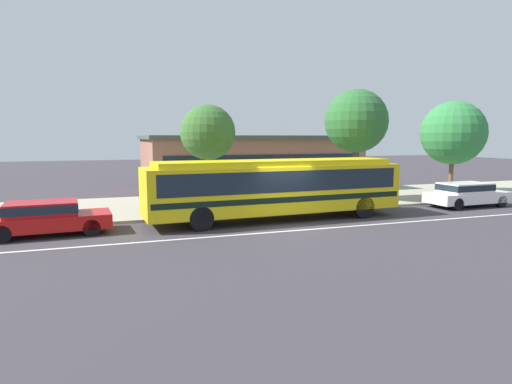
{
  "coord_description": "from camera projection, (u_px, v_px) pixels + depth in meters",
  "views": [
    {
      "loc": [
        -7.35,
        -16.66,
        3.7
      ],
      "look_at": [
        -0.9,
        1.68,
        1.3
      ],
      "focal_mm": 31.04,
      "sensor_mm": 36.0,
      "label": 1
    }
  ],
  "objects": [
    {
      "name": "lane_stripe_center",
      "position": [
        298.0,
        230.0,
        17.72
      ],
      "size": [
        56.0,
        0.16,
        0.01
      ],
      "primitive_type": "cube",
      "color": "silver",
      "rests_on": "ground_plane"
    },
    {
      "name": "bus_stop_sign",
      "position": [
        348.0,
        175.0,
        22.98
      ],
      "size": [
        0.16,
        0.43,
        2.53
      ],
      "color": "gray",
      "rests_on": "sidewalk_slab"
    },
    {
      "name": "street_tree_near_stop",
      "position": [
        208.0,
        133.0,
        22.97
      ],
      "size": [
        2.87,
        2.87,
        5.28
      ],
      "color": "brown",
      "rests_on": "sidewalk_slab"
    },
    {
      "name": "street_tree_mid_block",
      "position": [
        356.0,
        121.0,
        24.89
      ],
      "size": [
        3.57,
        3.57,
        6.29
      ],
      "color": "brown",
      "rests_on": "sidewalk_slab"
    },
    {
      "name": "ground_plane",
      "position": [
        290.0,
        227.0,
        18.47
      ],
      "size": [
        120.0,
        120.0,
        0.0
      ],
      "primitive_type": "plane",
      "color": "#39343B"
    },
    {
      "name": "station_building",
      "position": [
        248.0,
        162.0,
        31.95
      ],
      "size": [
        14.74,
        8.75,
        3.83
      ],
      "color": "#915D4C",
      "rests_on": "ground_plane"
    },
    {
      "name": "pedestrian_standing_by_tree",
      "position": [
        257.0,
        191.0,
        21.83
      ],
      "size": [
        0.46,
        0.46,
        1.62
      ],
      "color": "#3D353D",
      "rests_on": "sidewalk_slab"
    },
    {
      "name": "sidewalk_slab",
      "position": [
        240.0,
        202.0,
        24.98
      ],
      "size": [
        60.0,
        8.0,
        0.12
      ],
      "primitive_type": "cube",
      "color": "#A49F87",
      "rests_on": "ground_plane"
    },
    {
      "name": "transit_bus",
      "position": [
        276.0,
        185.0,
        19.79
      ],
      "size": [
        11.75,
        2.92,
        2.7
      ],
      "color": "gold",
      "rests_on": "ground_plane"
    },
    {
      "name": "sedan_behind_bus",
      "position": [
        46.0,
        216.0,
        16.78
      ],
      "size": [
        4.6,
        2.15,
        1.29
      ],
      "color": "red",
      "rests_on": "ground_plane"
    },
    {
      "name": "pedestrian_waiting_near_sign",
      "position": [
        160.0,
        193.0,
        20.82
      ],
      "size": [
        0.4,
        0.4,
        1.71
      ],
      "color": "#67724A",
      "rests_on": "sidewalk_slab"
    },
    {
      "name": "street_tree_far_end",
      "position": [
        453.0,
        133.0,
        28.62
      ],
      "size": [
        4.11,
        4.11,
        5.93
      ],
      "color": "brown",
      "rests_on": "sidewalk_slab"
    },
    {
      "name": "sedan_far_ahead",
      "position": [
        467.0,
        193.0,
        23.73
      ],
      "size": [
        4.6,
        1.94,
        1.29
      ],
      "color": "silver",
      "rests_on": "ground_plane"
    },
    {
      "name": "pedestrian_walking_along_curb",
      "position": [
        241.0,
        191.0,
        21.39
      ],
      "size": [
        0.41,
        0.41,
        1.72
      ],
      "color": "#6D5A5A",
      "rests_on": "sidewalk_slab"
    }
  ]
}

